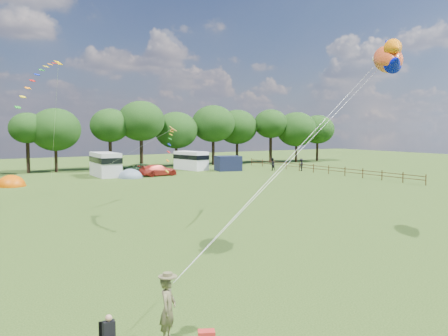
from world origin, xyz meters
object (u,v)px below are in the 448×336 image
camp_chair (109,330)px  campervan_d (191,160)px  tent_orange (11,186)px  walker_a (272,164)px  tent_greyblue (131,178)px  kite_flyer (168,309)px  car_d (145,169)px  walker_b (301,165)px  campervan_c (105,164)px  car_c (158,170)px  fish_kite (389,58)px

camp_chair → campervan_d: bearing=60.2°
tent_orange → walker_a: walker_a is taller
tent_greyblue → camp_chair: size_ratio=2.94×
tent_orange → tent_greyblue: 14.11m
kite_flyer → camp_chair: bearing=131.5°
car_d → walker_b: 22.31m
car_d → camp_chair: (-21.40, -48.49, -0.06)m
tent_greyblue → walker_a: walker_a is taller
campervan_c → kite_flyer: bearing=166.8°
walker_b → car_c: bearing=-39.1°
car_d → fish_kite: size_ratio=1.41×
kite_flyer → walker_a: (37.86, 44.65, -0.05)m
kite_flyer → walker_a: 58.54m
campervan_c → walker_a: bearing=-97.3°
campervan_d → walker_a: (9.47, -7.32, -0.55)m
kite_flyer → walker_a: bearing=5.2°
car_d → walker_b: size_ratio=3.00×
fish_kite → walker_b: size_ratio=2.12×
car_c → car_d: 2.73m
car_d → tent_orange: car_d is taller
car_d → campervan_c: (-5.20, 0.38, 0.91)m
campervan_d → car_d: bearing=99.8°
kite_flyer → tent_greyblue: bearing=25.6°
car_d → campervan_d: bearing=-74.2°
tent_orange → kite_flyer: bearing=-93.1°
walker_a → walker_b: 4.17m
campervan_d → camp_chair: size_ratio=5.21×
kite_flyer → walker_b: size_ratio=1.07×
campervan_c → kite_flyer: (-14.42, -49.00, -0.68)m
kite_flyer → fish_kite: bearing=-27.8°
car_c → car_d: size_ratio=0.91×
kite_flyer → camp_chair: (-1.78, 0.12, -0.29)m
car_d → walker_b: walker_b is taller
kite_flyer → car_c: bearing=21.6°
campervan_d → fish_kite: bearing=152.7°
car_c → tent_orange: bearing=90.4°
camp_chair → walker_a: bearing=48.7°
campervan_d → kite_flyer: bearing=140.2°
campervan_d → walker_a: campervan_d is taller
campervan_d → walker_b: size_ratio=3.27×
car_d → tent_orange: size_ratio=1.61×
campervan_c → fish_kite: fish_kite is taller
campervan_c → fish_kite: size_ratio=1.67×
fish_kite → walker_a: size_ratio=2.09×
campervan_c → walker_a: size_ratio=3.49×
car_c → tent_greyblue: bearing=92.5°
car_c → tent_greyblue: car_c is taller
campervan_d → campervan_c: bearing=90.9°
car_c → tent_greyblue: (-4.02, -0.61, -0.71)m
campervan_c → tent_greyblue: campervan_c is taller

